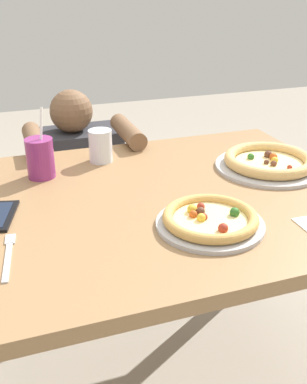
% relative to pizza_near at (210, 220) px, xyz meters
% --- Properties ---
extents(ground_plane, '(8.00, 8.00, 0.00)m').
position_rel_pizza_near_xyz_m(ground_plane, '(-0.10, 0.22, -0.77)').
color(ground_plane, '#9E9384').
extents(dining_table, '(1.30, 0.95, 0.75)m').
position_rel_pizza_near_xyz_m(dining_table, '(-0.10, 0.22, -0.12)').
color(dining_table, '#936D47').
rests_on(dining_table, ground).
extents(pizza_near, '(0.28, 0.28, 0.04)m').
position_rel_pizza_near_xyz_m(pizza_near, '(0.00, 0.00, 0.00)').
color(pizza_near, '#B7B7BC').
rests_on(pizza_near, dining_table).
extents(pizza_far, '(0.35, 0.35, 0.05)m').
position_rel_pizza_near_xyz_m(pizza_far, '(0.36, 0.30, 0.00)').
color(pizza_far, '#B7B7BC').
rests_on(pizza_far, dining_table).
extents(drink_cup_colored, '(0.09, 0.09, 0.22)m').
position_rel_pizza_near_xyz_m(drink_cup_colored, '(-0.37, 0.47, 0.05)').
color(drink_cup_colored, '#8C2D72').
rests_on(drink_cup_colored, dining_table).
extents(water_cup_clear, '(0.08, 0.08, 0.11)m').
position_rel_pizza_near_xyz_m(water_cup_clear, '(-0.16, 0.54, 0.04)').
color(water_cup_clear, silver).
rests_on(water_cup_clear, dining_table).
extents(fork, '(0.04, 0.20, 0.00)m').
position_rel_pizza_near_xyz_m(fork, '(-0.50, 0.03, -0.02)').
color(fork, silver).
rests_on(fork, dining_table).
extents(diner_seated, '(0.43, 0.53, 0.91)m').
position_rel_pizza_near_xyz_m(diner_seated, '(-0.18, 0.95, -0.36)').
color(diner_seated, '#333847').
rests_on(diner_seated, ground).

